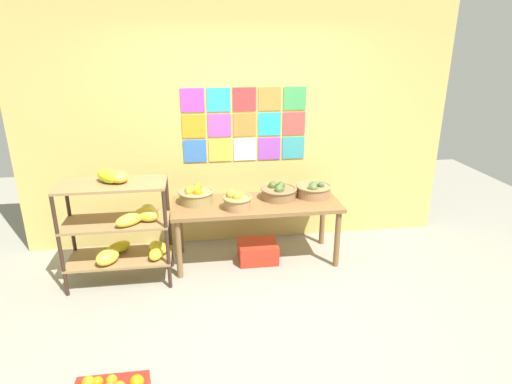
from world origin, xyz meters
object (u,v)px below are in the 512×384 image
fruit_basket_back_left (196,195)px  fruit_basket_centre (237,200)px  fruit_basket_right (279,192)px  display_table (256,209)px  produce_crate_under_table (258,251)px  fruit_basket_back_right (314,190)px  banana_shelf_unit (124,223)px

fruit_basket_back_left → fruit_basket_centre: (0.41, -0.23, 0.01)m
fruit_basket_right → fruit_basket_back_left: 0.89m
display_table → produce_crate_under_table: 0.49m
fruit_basket_centre → display_table: bearing=30.6°
display_table → produce_crate_under_table: size_ratio=4.25×
display_table → produce_crate_under_table: bearing=-66.3°
display_table → fruit_basket_right: (0.26, 0.10, 0.15)m
fruit_basket_back_right → display_table: bearing=-170.9°
fruit_basket_back_left → display_table: bearing=-9.0°
banana_shelf_unit → produce_crate_under_table: 1.45m
fruit_basket_centre → fruit_basket_right: bearing=25.3°
fruit_basket_right → fruit_basket_centre: bearing=-154.7°
fruit_basket_back_right → fruit_basket_centre: bearing=-165.0°
display_table → fruit_basket_back_left: (-0.63, 0.10, 0.16)m
banana_shelf_unit → fruit_basket_right: banana_shelf_unit is taller
fruit_basket_centre → produce_crate_under_table: size_ratio=0.71×
banana_shelf_unit → fruit_basket_back_left: banana_shelf_unit is taller
banana_shelf_unit → fruit_basket_back_right: size_ratio=2.99×
fruit_basket_back_right → produce_crate_under_table: (-0.63, -0.13, -0.64)m
fruit_basket_right → fruit_basket_back_left: bearing=179.8°
banana_shelf_unit → fruit_basket_right: size_ratio=2.96×
fruit_basket_back_left → fruit_basket_centre: bearing=-29.0°
banana_shelf_unit → fruit_basket_centre: 1.12m
banana_shelf_unit → produce_crate_under_table: size_ratio=2.79×
display_table → fruit_basket_right: size_ratio=4.51×
fruit_basket_centre → fruit_basket_back_right: bearing=15.0°
fruit_basket_back_right → fruit_basket_back_left: bearing=-179.8°
banana_shelf_unit → fruit_basket_centre: bearing=6.4°
display_table → fruit_basket_centre: 0.30m
produce_crate_under_table → fruit_basket_right: bearing=27.3°
banana_shelf_unit → display_table: size_ratio=0.66×
fruit_basket_centre → produce_crate_under_table: (0.23, 0.10, -0.65)m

